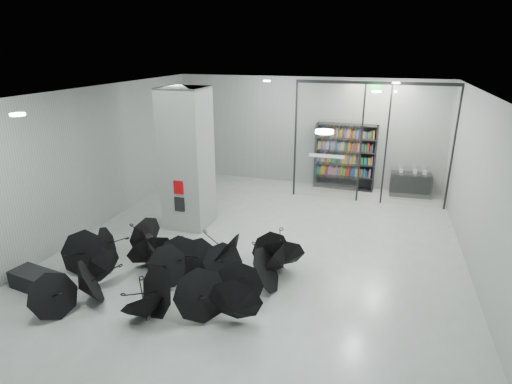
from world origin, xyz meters
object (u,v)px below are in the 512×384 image
(bench, at_px, (37,281))
(bookshelf, at_px, (345,157))
(umbrella_cluster, at_px, (183,273))
(shop_counter, at_px, (410,185))
(column, at_px, (187,159))

(bench, relative_size, bookshelf, 0.51)
(bookshelf, distance_m, umbrella_cluster, 8.40)
(shop_counter, distance_m, umbrella_cluster, 9.22)
(shop_counter, bearing_deg, bookshelf, 173.23)
(column, bearing_deg, umbrella_cluster, -67.18)
(bench, bearing_deg, shop_counter, 56.60)
(shop_counter, bearing_deg, umbrella_cluster, -125.31)
(column, height_order, umbrella_cluster, column)
(column, distance_m, umbrella_cluster, 3.82)
(bookshelf, bearing_deg, bench, -120.62)
(bench, bearing_deg, bookshelf, 66.69)
(column, height_order, shop_counter, column)
(bench, height_order, bookshelf, bookshelf)
(shop_counter, bearing_deg, column, -146.55)
(bench, distance_m, bookshelf, 10.65)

